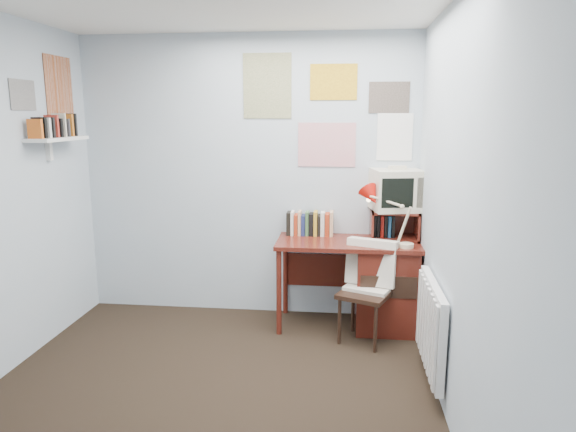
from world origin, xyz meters
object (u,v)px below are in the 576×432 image
(wall_shelf, at_px, (58,139))
(desk_lamp, at_px, (407,221))
(radiator, at_px, (431,326))
(desk_chair, at_px, (364,294))
(desk, at_px, (379,282))
(tv_riser, at_px, (394,225))
(crt_tv, at_px, (397,188))

(wall_shelf, bearing_deg, desk_lamp, 4.38)
(radiator, bearing_deg, desk_chair, 124.06)
(desk_chair, distance_m, wall_shelf, 2.73)
(desk_chair, xyz_separation_m, desk_lamp, (0.33, 0.14, 0.58))
(desk, distance_m, tv_riser, 0.51)
(desk_lamp, distance_m, radiator, 0.95)
(desk, height_order, wall_shelf, wall_shelf)
(desk_lamp, bearing_deg, desk, 125.95)
(desk_lamp, relative_size, radiator, 0.54)
(crt_tv, xyz_separation_m, radiator, (0.16, -1.06, -0.78))
(desk_chair, xyz_separation_m, tv_riser, (0.25, 0.42, 0.49))
(desk, height_order, tv_riser, tv_riser)
(desk_lamp, distance_m, tv_riser, 0.30)
(desk_lamp, height_order, wall_shelf, wall_shelf)
(desk_lamp, height_order, crt_tv, crt_tv)
(crt_tv, xyz_separation_m, wall_shelf, (-2.70, -0.51, 0.42))
(desk_lamp, distance_m, wall_shelf, 2.85)
(wall_shelf, bearing_deg, tv_riser, 10.32)
(desk, bearing_deg, wall_shelf, -171.60)
(desk_chair, relative_size, desk_lamp, 1.83)
(desk_chair, height_order, crt_tv, crt_tv)
(desk_chair, xyz_separation_m, wall_shelf, (-2.44, -0.07, 1.22))
(desk, xyz_separation_m, desk_lamp, (0.19, -0.17, 0.57))
(radiator, bearing_deg, desk, 107.24)
(desk_chair, bearing_deg, wall_shelf, -155.27)
(crt_tv, height_order, wall_shelf, wall_shelf)
(desk_chair, bearing_deg, tv_riser, 81.65)
(desk, relative_size, desk_chair, 1.51)
(tv_riser, xyz_separation_m, wall_shelf, (-2.69, -0.49, 0.74))
(desk_chair, bearing_deg, desk, 89.22)
(desk, bearing_deg, tv_riser, 42.96)
(desk_chair, distance_m, radiator, 0.75)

